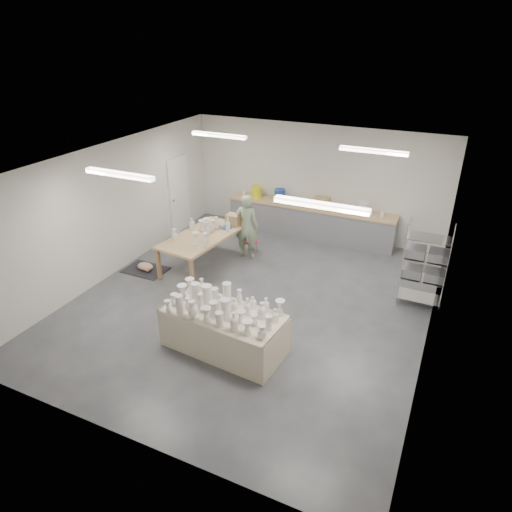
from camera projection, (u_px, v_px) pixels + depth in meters
The scene contains 9 objects.
room at pixel (249, 208), 8.85m from camera, with size 8.00×8.02×3.00m.
back_counter at pixel (309, 220), 12.44m from camera, with size 4.60×0.60×1.24m.
wire_shelf at pixel (425, 264), 9.19m from camera, with size 0.88×0.48×1.80m.
drying_table at pixel (224, 328), 8.06m from camera, with size 2.24×1.22×1.14m.
work_table at pixel (206, 234), 10.78m from camera, with size 1.32×2.29×1.19m.
rug at pixel (146, 270), 10.89m from camera, with size 1.00×0.70×0.02m, color black.
cat at pixel (146, 267), 10.83m from camera, with size 0.42×0.32×0.17m.
potter at pixel (247, 226), 11.21m from camera, with size 0.59×0.39×1.63m, color #8DA47F.
red_stool at pixel (252, 242), 11.67m from camera, with size 0.43×0.43×0.31m.
Camera 1 is at (3.53, -7.42, 5.19)m, focal length 32.00 mm.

